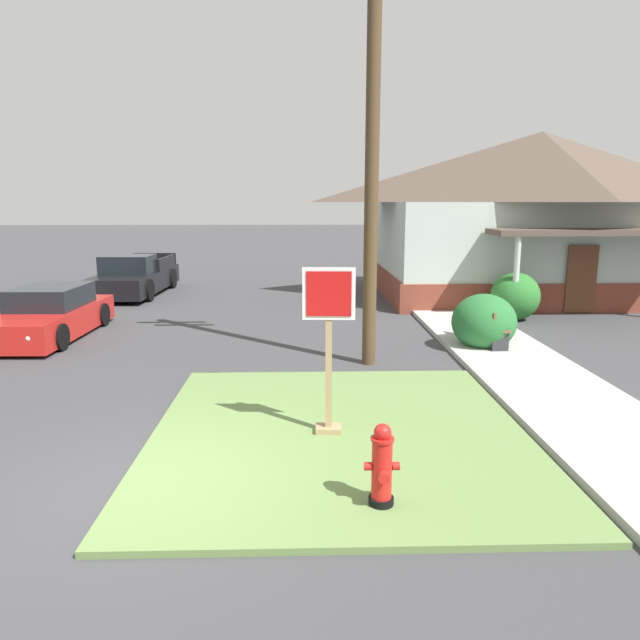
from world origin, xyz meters
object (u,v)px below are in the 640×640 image
object	(u,v)px
pickup_truck_black	(135,278)
fire_hydrant	(382,467)
street_bench	(487,323)
manhole_cover	(210,378)
parked_sedan_red	(49,315)
utility_pole	(373,130)
stop_sign	(329,354)

from	to	relation	value
pickup_truck_black	fire_hydrant	bearing A→B (deg)	-65.40
fire_hydrant	street_bench	size ratio (longest dim) A/B	0.57
manhole_cover	parked_sedan_red	size ratio (longest dim) A/B	0.16
utility_pole	parked_sedan_red	bearing A→B (deg)	160.86
stop_sign	manhole_cover	distance (m)	3.78
fire_hydrant	pickup_truck_black	size ratio (longest dim) A/B	0.18
fire_hydrant	manhole_cover	distance (m)	5.56
manhole_cover	parked_sedan_red	distance (m)	5.78
pickup_truck_black	utility_pole	bearing A→B (deg)	-51.40
street_bench	manhole_cover	bearing A→B (deg)	-160.32
fire_hydrant	parked_sedan_red	bearing A→B (deg)	130.12
parked_sedan_red	street_bench	bearing A→B (deg)	-7.88
utility_pole	manhole_cover	bearing A→B (deg)	-163.48
fire_hydrant	stop_sign	world-z (taller)	stop_sign
stop_sign	utility_pole	size ratio (longest dim) A/B	0.27
fire_hydrant	manhole_cover	size ratio (longest dim) A/B	1.31
fire_hydrant	stop_sign	bearing A→B (deg)	103.56
fire_hydrant	stop_sign	size ratio (longest dim) A/B	0.39
stop_sign	parked_sedan_red	distance (m)	9.28
manhole_cover	street_bench	size ratio (longest dim) A/B	0.43
street_bench	utility_pole	bearing A→B (deg)	-156.96
manhole_cover	utility_pole	bearing A→B (deg)	16.52
fire_hydrant	parked_sedan_red	size ratio (longest dim) A/B	0.21
fire_hydrant	parked_sedan_red	distance (m)	11.05
fire_hydrant	street_bench	xyz separation A→B (m)	(3.34, 7.00, 0.08)
fire_hydrant	utility_pole	size ratio (longest dim) A/B	0.10
street_bench	fire_hydrant	bearing A→B (deg)	-115.51
stop_sign	fire_hydrant	bearing A→B (deg)	-76.44
manhole_cover	parked_sedan_red	world-z (taller)	parked_sedan_red
fire_hydrant	stop_sign	distance (m)	2.19
stop_sign	manhole_cover	world-z (taller)	stop_sign
fire_hydrant	pickup_truck_black	xyz separation A→B (m)	(-6.92, 15.12, 0.10)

